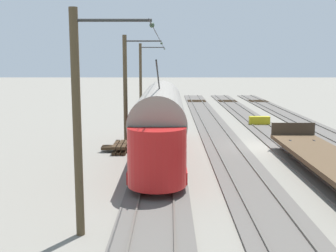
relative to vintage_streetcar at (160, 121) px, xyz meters
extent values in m
plane|color=gray|center=(-6.42, -3.15, -2.25)|extent=(220.00, 220.00, 0.00)
cube|color=#382819|center=(-12.84, -35.15, -2.15)|extent=(2.50, 0.24, 0.08)
cube|color=#382819|center=(-12.84, -34.50, -2.15)|extent=(2.50, 0.24, 0.08)
cube|color=#382819|center=(-12.84, -33.85, -2.15)|extent=(2.50, 0.24, 0.08)
cube|color=#382819|center=(-12.84, -33.20, -2.15)|extent=(2.50, 0.24, 0.08)
cube|color=#382819|center=(-12.84, -32.55, -2.15)|extent=(2.50, 0.24, 0.08)
cube|color=#56514C|center=(-8.56, -3.15, -2.20)|extent=(2.80, 80.00, 0.10)
cube|color=#59544C|center=(-7.84, -3.15, -2.11)|extent=(0.07, 80.00, 0.08)
cube|color=#59544C|center=(-9.28, -3.15, -2.11)|extent=(0.07, 80.00, 0.08)
cube|color=#382819|center=(-8.56, -35.15, -2.15)|extent=(2.50, 0.24, 0.08)
cube|color=#382819|center=(-8.56, -34.50, -2.15)|extent=(2.50, 0.24, 0.08)
cube|color=#382819|center=(-8.56, -33.85, -2.15)|extent=(2.50, 0.24, 0.08)
cube|color=#382819|center=(-8.56, -33.20, -2.15)|extent=(2.50, 0.24, 0.08)
cube|color=#382819|center=(-8.56, -32.55, -2.15)|extent=(2.50, 0.24, 0.08)
cube|color=#56514C|center=(-4.28, -3.15, -2.20)|extent=(2.80, 80.00, 0.10)
cube|color=#59544C|center=(-3.56, -3.15, -2.11)|extent=(0.07, 80.00, 0.08)
cube|color=#59544C|center=(-5.00, -3.15, -2.11)|extent=(0.07, 80.00, 0.08)
cube|color=#382819|center=(-4.28, -35.15, -2.15)|extent=(2.50, 0.24, 0.08)
cube|color=#382819|center=(-4.28, -34.50, -2.15)|extent=(2.50, 0.24, 0.08)
cube|color=#382819|center=(-4.28, -33.85, -2.15)|extent=(2.50, 0.24, 0.08)
cube|color=#382819|center=(-4.28, -33.20, -2.15)|extent=(2.50, 0.24, 0.08)
cube|color=#382819|center=(-4.28, -32.55, -2.15)|extent=(2.50, 0.24, 0.08)
cube|color=#56514C|center=(0.00, -3.15, -2.20)|extent=(2.80, 80.00, 0.10)
cube|color=#59544C|center=(0.72, -3.15, -2.11)|extent=(0.07, 80.00, 0.08)
cube|color=#59544C|center=(-0.72, -3.15, -2.11)|extent=(0.07, 80.00, 0.08)
cube|color=#382819|center=(0.00, -35.15, -2.15)|extent=(2.50, 0.24, 0.08)
cube|color=#382819|center=(0.00, -34.50, -2.15)|extent=(2.50, 0.24, 0.08)
cube|color=#382819|center=(0.00, -33.85, -2.15)|extent=(2.50, 0.24, 0.08)
cube|color=#382819|center=(0.00, -33.20, -2.15)|extent=(2.50, 0.24, 0.08)
cube|color=#382819|center=(0.00, -32.55, -2.15)|extent=(2.50, 0.24, 0.08)
cube|color=red|center=(0.00, 0.01, -1.55)|extent=(2.65, 13.37, 0.55)
cube|color=red|center=(0.00, 0.01, -0.80)|extent=(2.55, 13.37, 0.95)
cube|color=beige|center=(0.00, 0.01, 0.20)|extent=(2.55, 13.37, 1.05)
cylinder|color=gray|center=(0.00, 0.01, 0.73)|extent=(2.65, 13.10, 2.65)
cylinder|color=red|center=(0.00, -6.63, -0.55)|extent=(2.55, 2.55, 2.55)
cylinder|color=red|center=(0.00, 6.64, -0.55)|extent=(2.55, 2.55, 2.55)
cube|color=black|center=(0.00, -7.76, 0.47)|extent=(1.63, 0.08, 0.36)
cube|color=black|center=(0.00, -7.80, 0.15)|extent=(1.73, 0.06, 0.80)
cube|color=black|center=(-1.29, 0.01, 0.20)|extent=(0.04, 11.23, 0.80)
cube|color=black|center=(1.29, 0.01, 0.20)|extent=(0.04, 11.23, 0.80)
cylinder|color=silver|center=(0.00, -7.89, -0.80)|extent=(0.24, 0.06, 0.24)
cube|color=gray|center=(0.00, -7.83, -1.72)|extent=(1.94, 0.12, 0.20)
cylinder|color=black|center=(0.00, 4.54, 2.80)|extent=(0.07, 5.08, 1.56)
cylinder|color=black|center=(-0.72, -4.27, -1.69)|extent=(0.10, 0.76, 0.76)
cylinder|color=black|center=(0.72, -4.27, -1.69)|extent=(0.10, 0.76, 0.76)
cylinder|color=black|center=(-0.72, 4.28, -1.69)|extent=(0.10, 0.76, 0.76)
cylinder|color=black|center=(0.72, 4.28, -1.69)|extent=(0.10, 0.76, 0.76)
cube|color=brown|center=(-8.56, 4.25, -1.40)|extent=(2.80, 14.10, 0.25)
cube|color=#33281E|center=(-8.56, -2.59, -0.87)|extent=(2.80, 0.10, 0.80)
cylinder|color=black|center=(-9.28, -0.68, -1.65)|extent=(0.10, 0.84, 0.84)
cylinder|color=black|center=(-7.84, -0.68, -1.65)|extent=(0.10, 0.84, 0.84)
cylinder|color=#4C3D28|center=(2.44, -18.69, 1.47)|extent=(0.28, 0.28, 7.44)
cylinder|color=#2D2D2D|center=(1.22, -18.69, 4.78)|extent=(2.44, 0.10, 0.10)
sphere|color=#334733|center=(0.00, -18.69, 4.63)|extent=(0.16, 0.16, 0.16)
cylinder|color=#4C3D28|center=(2.44, -3.92, 1.47)|extent=(0.28, 0.28, 7.44)
cylinder|color=#2D2D2D|center=(1.22, -3.92, 4.78)|extent=(2.44, 0.10, 0.10)
sphere|color=#334733|center=(0.00, -3.92, 4.63)|extent=(0.16, 0.16, 0.16)
cylinder|color=#4C3D28|center=(2.44, 10.85, 1.47)|extent=(0.28, 0.28, 7.44)
cylinder|color=#2D2D2D|center=(1.22, 10.85, 4.78)|extent=(2.44, 0.10, 0.10)
sphere|color=#334733|center=(0.00, 10.85, 4.63)|extent=(0.16, 0.16, 0.16)
cylinder|color=black|center=(0.00, -3.92, 4.63)|extent=(0.03, 33.54, 0.03)
cylinder|color=black|center=(1.22, -18.69, 4.78)|extent=(2.44, 0.02, 0.02)
cube|color=#382819|center=(2.29, -1.96, -2.16)|extent=(0.24, 2.40, 0.18)
cube|color=#382819|center=(2.59, -1.96, -2.16)|extent=(0.24, 2.40, 0.18)
cube|color=#382819|center=(2.89, -1.96, -2.16)|extent=(0.24, 2.40, 0.18)
cube|color=#382819|center=(2.59, -2.26, -1.98)|extent=(2.40, 0.24, 0.18)
cube|color=#382819|center=(2.59, -1.96, -1.98)|extent=(2.40, 0.24, 0.18)
cube|color=#382819|center=(2.59, -1.66, -1.98)|extent=(2.40, 0.24, 0.18)
cube|color=#382819|center=(2.29, -1.96, -1.80)|extent=(0.24, 2.40, 0.18)
cube|color=#382819|center=(2.59, -1.96, -1.80)|extent=(0.24, 2.40, 0.18)
cube|color=#382819|center=(2.89, -1.96, -1.80)|extent=(0.24, 2.40, 0.18)
cube|color=#B2A519|center=(-8.56, -12.79, -1.85)|extent=(1.80, 0.60, 0.80)
camera|label=1|loc=(-0.56, 24.17, 3.58)|focal=44.70mm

